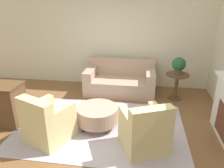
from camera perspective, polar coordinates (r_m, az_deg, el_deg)
The scene contains 9 objects.
ground_plane at distance 4.59m, azimuth -2.92°, elevation -11.18°, with size 16.00×16.00×0.00m, color brown.
wall_back at distance 6.39m, azimuth 1.24°, elevation 11.95°, with size 8.83×0.12×2.80m.
rug at distance 4.59m, azimuth -2.92°, elevation -11.13°, with size 3.37×2.30×0.01m.
couch at distance 6.05m, azimuth 2.15°, elevation 0.71°, with size 1.88×0.96×0.88m.
armchair_left at distance 4.21m, azimuth -16.62°, elevation -9.73°, with size 0.95×0.96×0.91m.
armchair_right at distance 3.86m, azimuth 8.58°, elevation -12.09°, with size 0.95×0.96×0.91m.
ottoman_table at distance 4.47m, azimuth -3.85°, elevation -7.90°, with size 0.83×0.83×0.43m.
side_table at distance 5.82m, azimuth 16.55°, elevation 0.51°, with size 0.59×0.59×0.68m.
potted_plant_on_side_table at distance 5.68m, azimuth 17.04°, elevation 4.81°, with size 0.34×0.34×0.44m.
Camera 1 is at (0.79, -3.77, 2.51)m, focal length 35.00 mm.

